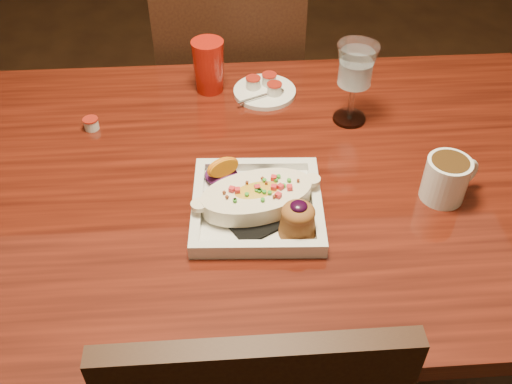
{
  "coord_description": "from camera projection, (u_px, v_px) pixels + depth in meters",
  "views": [
    {
      "loc": [
        -0.03,
        -0.87,
        1.51
      ],
      "look_at": [
        0.03,
        -0.07,
        0.77
      ],
      "focal_mm": 40.0,
      "sensor_mm": 36.0,
      "label": 1
    }
  ],
  "objects": [
    {
      "name": "floor",
      "position": [
        244.0,
        369.0,
        1.66
      ],
      "size": [
        7.0,
        7.0,
        0.0
      ],
      "primitive_type": "plane",
      "color": "#321E10",
      "rests_on": "ground"
    },
    {
      "name": "table",
      "position": [
        240.0,
        210.0,
        1.22
      ],
      "size": [
        1.5,
        0.9,
        0.75
      ],
      "color": "#631A0E",
      "rests_on": "floor"
    },
    {
      "name": "chair_far",
      "position": [
        231.0,
        103.0,
        1.78
      ],
      "size": [
        0.42,
        0.42,
        0.93
      ],
      "rotation": [
        0.0,
        0.0,
        3.14
      ],
      "color": "black",
      "rests_on": "floor"
    },
    {
      "name": "plate",
      "position": [
        261.0,
        202.0,
        1.06
      ],
      "size": [
        0.25,
        0.25,
        0.08
      ],
      "rotation": [
        0.0,
        0.0,
        -0.06
      ],
      "color": "white",
      "rests_on": "table"
    },
    {
      "name": "creamer_loose",
      "position": [
        91.0,
        124.0,
        1.26
      ],
      "size": [
        0.03,
        0.03,
        0.03
      ],
      "color": "silver",
      "rests_on": "table"
    },
    {
      "name": "red_tumbler",
      "position": [
        209.0,
        66.0,
        1.35
      ],
      "size": [
        0.08,
        0.08,
        0.13
      ],
      "primitive_type": "cone",
      "color": "#B3180C",
      "rests_on": "table"
    },
    {
      "name": "coffee_mug",
      "position": [
        447.0,
        177.0,
        1.08
      ],
      "size": [
        0.12,
        0.08,
        0.09
      ],
      "rotation": [
        0.0,
        0.0,
        0.37
      ],
      "color": "white",
      "rests_on": "table"
    },
    {
      "name": "goblet",
      "position": [
        356.0,
        70.0,
        1.21
      ],
      "size": [
        0.09,
        0.09,
        0.19
      ],
      "color": "silver",
      "rests_on": "table"
    },
    {
      "name": "saucer",
      "position": [
        264.0,
        90.0,
        1.37
      ],
      "size": [
        0.15,
        0.15,
        0.1
      ],
      "color": "white",
      "rests_on": "table"
    }
  ]
}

